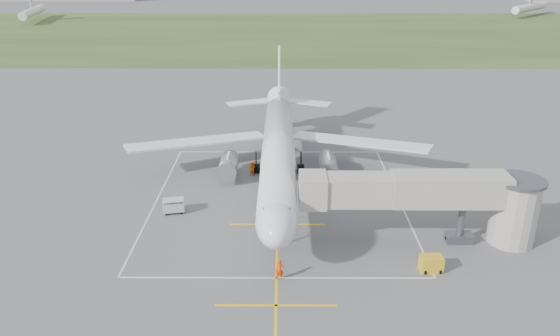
{
  "coord_description": "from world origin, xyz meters",
  "views": [
    {
      "loc": [
        0.47,
        -60.95,
        27.03
      ],
      "look_at": [
        0.24,
        -4.0,
        4.0
      ],
      "focal_mm": 35.0,
      "sensor_mm": 36.0,
      "label": 1
    }
  ],
  "objects_px": {
    "ramp_worker_nose": "(280,270)",
    "ramp_worker_wing": "(252,168)",
    "jet_bridge": "(441,198)",
    "baggage_cart": "(174,206)",
    "gpu_unit": "(431,264)",
    "airliner": "(278,150)"
  },
  "relations": [
    {
      "from": "baggage_cart",
      "to": "airliner",
      "type": "bearing_deg",
      "value": 24.94
    },
    {
      "from": "ramp_worker_wing",
      "to": "gpu_unit",
      "type": "bearing_deg",
      "value": 143.84
    },
    {
      "from": "airliner",
      "to": "ramp_worker_wing",
      "type": "distance_m",
      "value": 5.57
    },
    {
      "from": "jet_bridge",
      "to": "gpu_unit",
      "type": "relative_size",
      "value": 11.46
    },
    {
      "from": "baggage_cart",
      "to": "ramp_worker_wing",
      "type": "relative_size",
      "value": 1.33
    },
    {
      "from": "jet_bridge",
      "to": "gpu_unit",
      "type": "height_order",
      "value": "jet_bridge"
    },
    {
      "from": "jet_bridge",
      "to": "ramp_worker_wing",
      "type": "relative_size",
      "value": 12.51
    },
    {
      "from": "airliner",
      "to": "gpu_unit",
      "type": "height_order",
      "value": "airliner"
    },
    {
      "from": "jet_bridge",
      "to": "gpu_unit",
      "type": "bearing_deg",
      "value": -109.19
    },
    {
      "from": "jet_bridge",
      "to": "ramp_worker_nose",
      "type": "height_order",
      "value": "jet_bridge"
    },
    {
      "from": "gpu_unit",
      "to": "jet_bridge",
      "type": "bearing_deg",
      "value": 67.15
    },
    {
      "from": "airliner",
      "to": "baggage_cart",
      "type": "bearing_deg",
      "value": -144.94
    },
    {
      "from": "ramp_worker_wing",
      "to": "airliner",
      "type": "bearing_deg",
      "value": 156.62
    },
    {
      "from": "ramp_worker_nose",
      "to": "ramp_worker_wing",
      "type": "bearing_deg",
      "value": 95.41
    },
    {
      "from": "jet_bridge",
      "to": "gpu_unit",
      "type": "distance_m",
      "value": 6.89
    },
    {
      "from": "airliner",
      "to": "gpu_unit",
      "type": "distance_m",
      "value": 24.24
    },
    {
      "from": "jet_bridge",
      "to": "baggage_cart",
      "type": "distance_m",
      "value": 28.12
    },
    {
      "from": "jet_bridge",
      "to": "ramp_worker_wing",
      "type": "height_order",
      "value": "jet_bridge"
    },
    {
      "from": "airliner",
      "to": "ramp_worker_nose",
      "type": "relative_size",
      "value": 23.87
    },
    {
      "from": "jet_bridge",
      "to": "ramp_worker_wing",
      "type": "distance_m",
      "value": 25.86
    },
    {
      "from": "ramp_worker_nose",
      "to": "ramp_worker_wing",
      "type": "distance_m",
      "value": 24.06
    },
    {
      "from": "gpu_unit",
      "to": "baggage_cart",
      "type": "distance_m",
      "value": 27.8
    }
  ]
}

